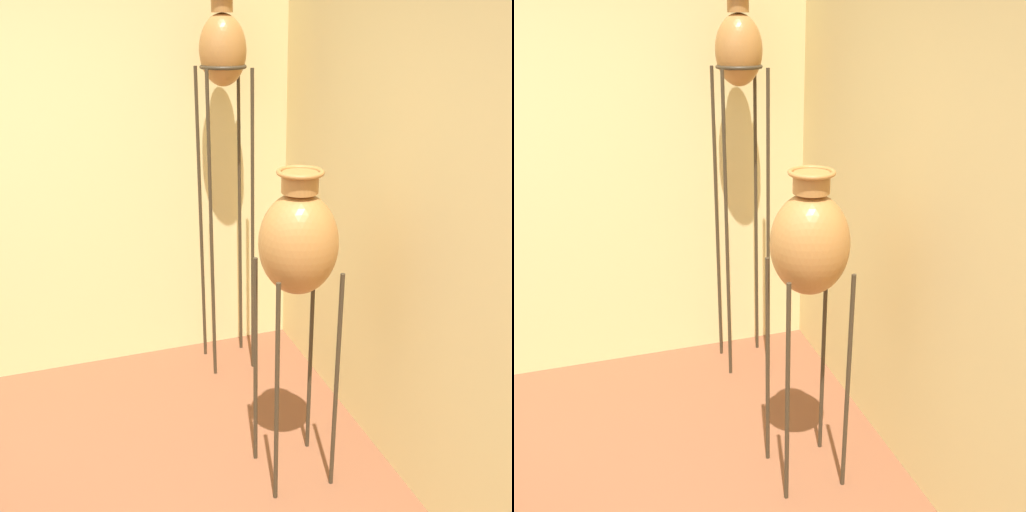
# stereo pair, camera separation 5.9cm
# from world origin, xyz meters

# --- Properties ---
(vase_stand_tall) EXTENTS (0.27, 0.27, 2.17)m
(vase_stand_tall) POSITION_xyz_m (1.57, 1.78, 1.81)
(vase_stand_tall) COLOR #382D1E
(vase_stand_tall) RESTS_ON ground_plane
(vase_stand_medium) EXTENTS (0.34, 0.34, 1.50)m
(vase_stand_medium) POSITION_xyz_m (1.57, 0.70, 1.17)
(vase_stand_medium) COLOR #382D1E
(vase_stand_medium) RESTS_ON ground_plane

